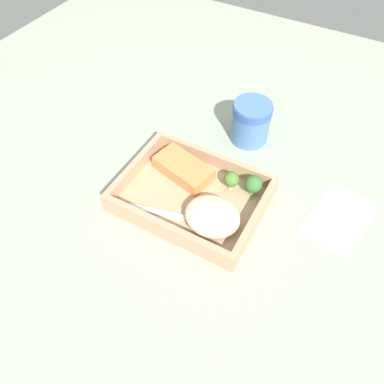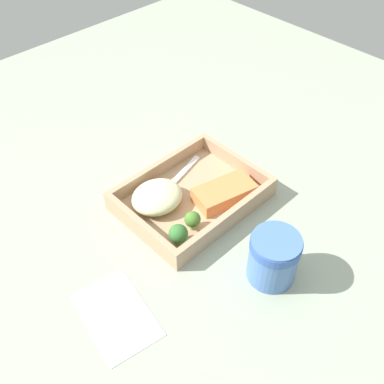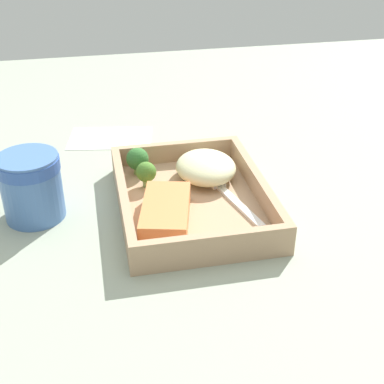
% 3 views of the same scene
% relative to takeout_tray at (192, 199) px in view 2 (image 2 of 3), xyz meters
% --- Properties ---
extents(ground_plane, '(1.60, 1.60, 0.02)m').
position_rel_takeout_tray_xyz_m(ground_plane, '(0.00, 0.00, -0.02)').
color(ground_plane, '#929C89').
extents(takeout_tray, '(0.27, 0.21, 0.01)m').
position_rel_takeout_tray_xyz_m(takeout_tray, '(0.00, 0.00, 0.00)').
color(takeout_tray, tan).
rests_on(takeout_tray, ground_plane).
extents(tray_rim, '(0.27, 0.21, 0.03)m').
position_rel_takeout_tray_xyz_m(tray_rim, '(0.00, 0.00, 0.02)').
color(tray_rim, tan).
rests_on(tray_rim, takeout_tray).
extents(salmon_fillet, '(0.13, 0.09, 0.03)m').
position_rel_takeout_tray_xyz_m(salmon_fillet, '(-0.05, 0.05, 0.02)').
color(salmon_fillet, '#E38047').
rests_on(salmon_fillet, takeout_tray).
extents(mashed_potatoes, '(0.10, 0.09, 0.04)m').
position_rel_takeout_tray_xyz_m(mashed_potatoes, '(0.06, -0.03, 0.03)').
color(mashed_potatoes, beige).
rests_on(mashed_potatoes, takeout_tray).
extents(broccoli_floret_1, '(0.04, 0.04, 0.04)m').
position_rel_takeout_tray_xyz_m(broccoli_floret_1, '(0.10, 0.07, 0.03)').
color(broccoli_floret_1, '#759754').
rests_on(broccoli_floret_1, takeout_tray).
extents(broccoli_floret_2, '(0.03, 0.03, 0.04)m').
position_rel_takeout_tray_xyz_m(broccoli_floret_2, '(0.06, 0.06, 0.03)').
color(broccoli_floret_2, '#7F9F5C').
rests_on(broccoli_floret_2, takeout_tray).
extents(fork, '(0.16, 0.06, 0.00)m').
position_rel_takeout_tray_xyz_m(fork, '(-0.01, -0.06, 0.01)').
color(fork, white).
rests_on(fork, takeout_tray).
extents(paper_cup, '(0.09, 0.09, 0.09)m').
position_rel_takeout_tray_xyz_m(paper_cup, '(0.02, 0.22, 0.05)').
color(paper_cup, '#4971B2').
rests_on(paper_cup, ground_plane).
extents(receipt_slip, '(0.12, 0.16, 0.00)m').
position_rel_takeout_tray_xyz_m(receipt_slip, '(0.26, 0.10, -0.00)').
color(receipt_slip, white).
rests_on(receipt_slip, ground_plane).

